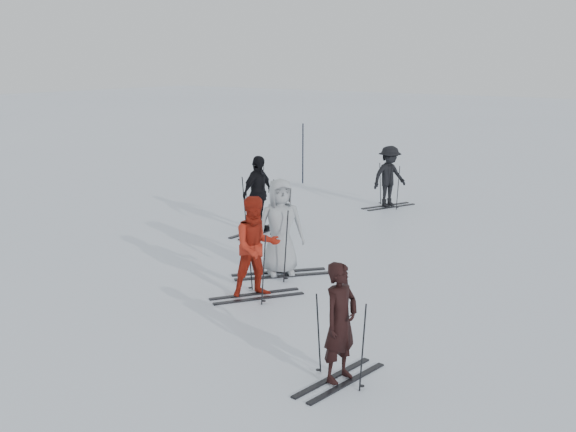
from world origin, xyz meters
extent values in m
plane|color=silver|center=(0.00, 0.00, 0.00)|extent=(120.00, 120.00, 0.00)
imported|color=black|center=(3.49, -2.73, 0.76)|extent=(0.42, 0.59, 1.52)
imported|color=#A12112|center=(0.64, -0.80, 0.86)|extent=(1.00, 1.05, 1.71)
imported|color=#9CA2A5|center=(0.22, 0.46, 0.90)|extent=(1.00, 1.04, 1.79)
imported|color=black|center=(-2.18, 2.83, 0.88)|extent=(0.44, 1.03, 1.75)
imported|color=black|center=(-1.07, 7.12, 0.81)|extent=(0.95, 1.20, 1.62)
cylinder|color=black|center=(-5.04, 8.78, 0.95)|extent=(0.04, 0.04, 1.91)
camera|label=1|loc=(7.90, -9.94, 4.03)|focal=45.00mm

